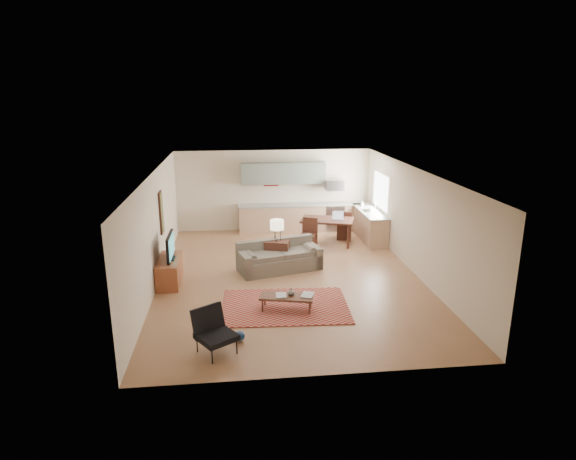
{
  "coord_description": "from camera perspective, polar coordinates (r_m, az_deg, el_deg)",
  "views": [
    {
      "loc": [
        -1.33,
        -11.4,
        4.53
      ],
      "look_at": [
        0.0,
        0.3,
        1.15
      ],
      "focal_mm": 30.0,
      "sensor_mm": 36.0,
      "label": 1
    }
  ],
  "objects": [
    {
      "name": "sofa",
      "position": [
        12.65,
        -1.01,
        -3.1
      ],
      "size": [
        2.42,
        1.55,
        0.78
      ],
      "primitive_type": null,
      "rotation": [
        0.0,
        0.0,
        0.28
      ],
      "color": "#675E51",
      "rests_on": "floor"
    },
    {
      "name": "triptych",
      "position": [
        16.16,
        -2.03,
        6.1
      ],
      "size": [
        1.7,
        0.04,
        0.5
      ],
      "primitive_type": null,
      "color": "beige",
      "rests_on": "room"
    },
    {
      "name": "soap_bottle",
      "position": [
        15.97,
        8.79,
        3.11
      ],
      "size": [
        0.12,
        0.12,
        0.19
      ],
      "primitive_type": "imported",
      "rotation": [
        0.0,
        0.0,
        0.18
      ],
      "color": "beige",
      "rests_on": "kitchen_counter_right"
    },
    {
      "name": "armchair",
      "position": [
        8.85,
        -8.5,
        -11.92
      ],
      "size": [
        1.0,
        1.0,
        0.82
      ],
      "primitive_type": null,
      "rotation": [
        0.0,
        0.0,
        0.59
      ],
      "color": "black",
      "rests_on": "floor"
    },
    {
      "name": "kitchen_counter_back",
      "position": [
        16.26,
        1.61,
        1.51
      ],
      "size": [
        4.26,
        0.64,
        0.92
      ],
      "primitive_type": null,
      "color": "tan",
      "rests_on": "ground"
    },
    {
      "name": "kitchen_counter_right",
      "position": [
        15.56,
        9.64,
        0.62
      ],
      "size": [
        0.64,
        2.26,
        0.92
      ],
      "primitive_type": null,
      "color": "tan",
      "rests_on": "ground"
    },
    {
      "name": "book_a",
      "position": [
        10.35,
        -1.44,
        -7.77
      ],
      "size": [
        0.26,
        0.33,
        0.03
      ],
      "primitive_type": "imported",
      "rotation": [
        0.0,
        0.0,
        -0.06
      ],
      "color": "maroon",
      "rests_on": "coffee_table"
    },
    {
      "name": "laptop",
      "position": [
        14.69,
        5.96,
        1.7
      ],
      "size": [
        0.38,
        0.31,
        0.25
      ],
      "primitive_type": null,
      "rotation": [
        0.0,
        0.0,
        -0.19
      ],
      "color": "#A5A8AD",
      "rests_on": "dining_table"
    },
    {
      "name": "tv_credenza",
      "position": [
        12.19,
        -13.84,
        -4.72
      ],
      "size": [
        0.52,
        1.35,
        0.62
      ],
      "primitive_type": null,
      "color": "brown",
      "rests_on": "floor"
    },
    {
      "name": "window_right",
      "position": [
        15.4,
        10.91,
        4.56
      ],
      "size": [
        0.02,
        1.4,
        1.05
      ],
      "primitive_type": "cube",
      "color": "white",
      "rests_on": "room"
    },
    {
      "name": "vase",
      "position": [
        10.37,
        0.39,
        -7.31
      ],
      "size": [
        0.22,
        0.22,
        0.16
      ],
      "primitive_type": "imported",
      "rotation": [
        0.0,
        0.0,
        0.2
      ],
      "color": "black",
      "rests_on": "coffee_table"
    },
    {
      "name": "book_b",
      "position": [
        10.42,
        1.67,
        -7.62
      ],
      "size": [
        0.48,
        0.51,
        0.03
      ],
      "primitive_type": "imported",
      "rotation": [
        0.0,
        0.0,
        -0.4
      ],
      "color": "navy",
      "rests_on": "coffee_table"
    },
    {
      "name": "kitchen_range",
      "position": [
        16.45,
        5.41,
        1.58
      ],
      "size": [
        0.62,
        0.62,
        0.9
      ],
      "primitive_type": "cube",
      "color": "#A5A8AD",
      "rests_on": "ground"
    },
    {
      "name": "kitchen_microwave",
      "position": [
        16.23,
        5.49,
        5.36
      ],
      "size": [
        0.62,
        0.4,
        0.35
      ],
      "primitive_type": "cube",
      "color": "#A5A8AD",
      "rests_on": "room"
    },
    {
      "name": "upper_cabinets",
      "position": [
        16.03,
        -0.56,
        6.75
      ],
      "size": [
        2.8,
        0.34,
        0.7
      ],
      "primitive_type": "cube",
      "color": "gray",
      "rests_on": "room"
    },
    {
      "name": "table_lamp",
      "position": [
        12.66,
        -1.31,
        -0.01
      ],
      "size": [
        0.46,
        0.46,
        0.59
      ],
      "primitive_type": null,
      "rotation": [
        0.0,
        0.0,
        -0.35
      ],
      "color": "beige",
      "rests_on": "console_table"
    },
    {
      "name": "room",
      "position": [
        11.91,
        0.16,
        0.53
      ],
      "size": [
        9.0,
        9.0,
        9.0
      ],
      "color": "#936241",
      "rests_on": "ground"
    },
    {
      "name": "dining_table",
      "position": [
        14.86,
        4.63,
        -0.19
      ],
      "size": [
        1.77,
        1.34,
        0.8
      ],
      "primitive_type": null,
      "rotation": [
        0.0,
        0.0,
        -0.31
      ],
      "color": "#381C14",
      "rests_on": "floor"
    },
    {
      "name": "dining_chair_far",
      "position": [
        15.45,
        6.67,
        0.67
      ],
      "size": [
        0.54,
        0.56,
        0.94
      ],
      "primitive_type": null,
      "rotation": [
        0.0,
        0.0,
        2.92
      ],
      "color": "#381C14",
      "rests_on": "floor"
    },
    {
      "name": "wall_art_left",
      "position": [
        12.8,
        -14.75,
        2.01
      ],
      "size": [
        0.06,
        0.42,
        1.1
      ],
      "primitive_type": null,
      "color": "olive",
      "rests_on": "room"
    },
    {
      "name": "tv",
      "position": [
        11.99,
        -13.8,
        -1.93
      ],
      "size": [
        0.1,
        1.04,
        0.62
      ],
      "primitive_type": null,
      "color": "black",
      "rests_on": "tv_credenza"
    },
    {
      "name": "dining_chair_near",
      "position": [
        14.25,
        2.43,
        -0.54
      ],
      "size": [
        0.61,
        0.62,
        0.95
      ],
      "primitive_type": null,
      "rotation": [
        0.0,
        0.0,
        -0.43
      ],
      "color": "#381C14",
      "rests_on": "floor"
    },
    {
      "name": "console_table",
      "position": [
        12.86,
        -1.29,
        -2.87
      ],
      "size": [
        0.72,
        0.57,
        0.74
      ],
      "primitive_type": null,
      "rotation": [
        0.0,
        0.0,
        -0.26
      ],
      "color": "#381C14",
      "rests_on": "floor"
    },
    {
      "name": "coffee_table",
      "position": [
        10.44,
        -0.15,
        -8.65
      ],
      "size": [
        1.22,
        0.71,
        0.35
      ],
      "primitive_type": null,
      "rotation": [
        0.0,
        0.0,
        -0.23
      ],
      "color": "#4E2C1F",
      "rests_on": "floor"
    },
    {
      "name": "rug",
      "position": [
        10.69,
        -0.36,
        -9.0
      ],
      "size": [
        2.85,
        2.05,
        0.02
      ],
      "primitive_type": "cube",
      "rotation": [
        0.0,
        0.0,
        -0.05
      ],
      "color": "maroon",
      "rests_on": "floor"
    }
  ]
}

